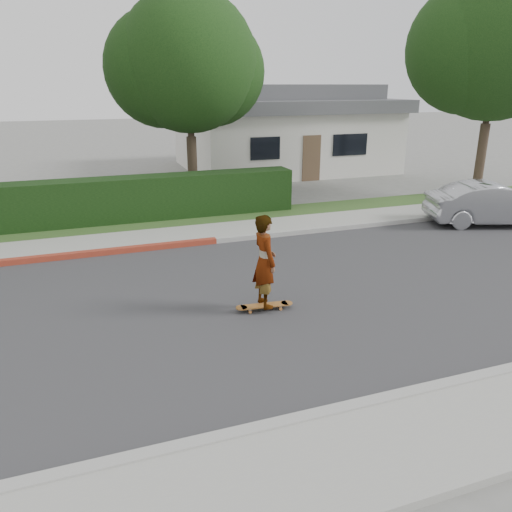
% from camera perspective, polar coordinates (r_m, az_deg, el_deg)
% --- Properties ---
extents(ground, '(120.00, 120.00, 0.00)m').
position_cam_1_polar(ground, '(10.42, -3.95, -5.51)').
color(ground, slate).
rests_on(ground, ground).
extents(road, '(60.00, 8.00, 0.01)m').
position_cam_1_polar(road, '(10.42, -3.95, -5.49)').
color(road, '#2D2D30').
rests_on(road, ground).
extents(curb_near, '(60.00, 0.20, 0.15)m').
position_cam_1_polar(curb_near, '(7.06, 5.73, -18.09)').
color(curb_near, '#9E9E99').
rests_on(curb_near, ground).
extents(sidewalk_near, '(60.00, 1.60, 0.12)m').
position_cam_1_polar(sidewalk_near, '(6.46, 9.40, -22.61)').
color(sidewalk_near, gray).
rests_on(sidewalk_near, ground).
extents(curb_far, '(60.00, 0.20, 0.15)m').
position_cam_1_polar(curb_far, '(14.13, -8.55, 1.34)').
color(curb_far, '#9E9E99').
rests_on(curb_far, ground).
extents(sidewalk_far, '(60.00, 1.60, 0.12)m').
position_cam_1_polar(sidewalk_far, '(14.99, -9.24, 2.27)').
color(sidewalk_far, gray).
rests_on(sidewalk_far, ground).
extents(planting_strip, '(60.00, 1.60, 0.10)m').
position_cam_1_polar(planting_strip, '(16.51, -10.30, 3.74)').
color(planting_strip, '#2D4C1E').
rests_on(planting_strip, ground).
extents(hedge, '(15.00, 1.00, 1.50)m').
position_cam_1_polar(hedge, '(16.73, -21.01, 5.46)').
color(hedge, black).
rests_on(hedge, ground).
extents(tree_center, '(5.66, 4.84, 7.44)m').
position_cam_1_polar(tree_center, '(18.77, -7.93, 20.67)').
color(tree_center, '#33261C').
rests_on(tree_center, ground).
extents(tree_right, '(6.32, 5.60, 8.56)m').
position_cam_1_polar(tree_right, '(21.85, 25.44, 20.78)').
color(tree_right, '#33261C').
rests_on(tree_right, ground).
extents(house, '(10.60, 8.60, 4.30)m').
position_cam_1_polar(house, '(27.34, 3.05, 14.38)').
color(house, beige).
rests_on(house, ground).
extents(skateboard, '(1.19, 0.36, 0.11)m').
position_cam_1_polar(skateboard, '(10.09, 0.96, -5.70)').
color(skateboard, '#BF7334').
rests_on(skateboard, ground).
extents(skateboarder, '(0.48, 0.70, 1.87)m').
position_cam_1_polar(skateboarder, '(9.73, 1.00, -0.60)').
color(skateboarder, white).
rests_on(skateboarder, skateboard).
extents(car_silver, '(4.37, 2.70, 1.36)m').
position_cam_1_polar(car_silver, '(17.79, 25.51, 5.38)').
color(car_silver, '#A2A4A9').
rests_on(car_silver, ground).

